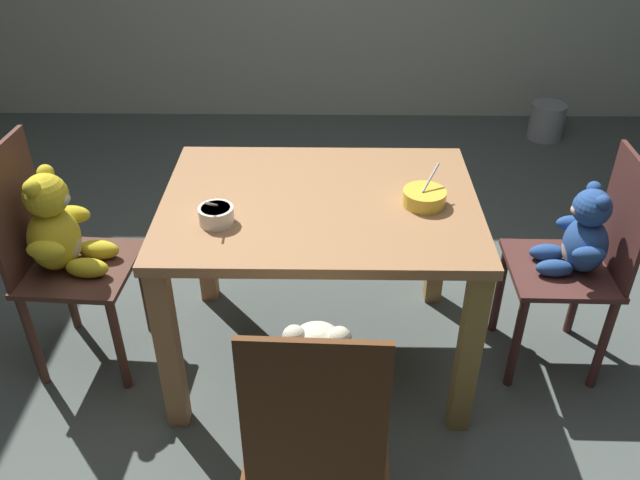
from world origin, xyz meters
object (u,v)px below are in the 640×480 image
(porridge_bowl_yellow_near_right, at_px, (424,197))
(metal_pail, at_px, (547,121))
(dining_table, at_px, (320,229))
(teddy_chair_near_right, at_px, (580,249))
(teddy_chair_near_left, at_px, (59,239))
(porridge_bowl_white_near_left, at_px, (216,215))
(teddy_chair_near_front, at_px, (317,408))

(porridge_bowl_yellow_near_right, distance_m, metal_pail, 2.55)
(dining_table, relative_size, teddy_chair_near_right, 1.25)
(teddy_chair_near_right, bearing_deg, dining_table, 0.35)
(dining_table, relative_size, porridge_bowl_yellow_near_right, 7.43)
(teddy_chair_near_right, bearing_deg, porridge_bowl_yellow_near_right, 2.72)
(metal_pail, bearing_deg, dining_table, -125.22)
(porridge_bowl_yellow_near_right, bearing_deg, teddy_chair_near_left, 179.74)
(porridge_bowl_white_near_left, bearing_deg, dining_table, 24.90)
(porridge_bowl_white_near_left, bearing_deg, teddy_chair_near_right, 6.64)
(dining_table, distance_m, metal_pail, 2.68)
(teddy_chair_near_right, xyz_separation_m, porridge_bowl_white_near_left, (-1.32, -0.15, 0.23))
(teddy_chair_near_left, relative_size, porridge_bowl_yellow_near_right, 6.23)
(dining_table, height_order, metal_pail, dining_table)
(teddy_chair_near_front, relative_size, teddy_chair_near_right, 1.05)
(teddy_chair_near_right, bearing_deg, teddy_chair_near_front, 40.84)
(dining_table, height_order, teddy_chair_near_right, teddy_chair_near_right)
(teddy_chair_near_left, height_order, porridge_bowl_yellow_near_right, teddy_chair_near_left)
(teddy_chair_near_left, relative_size, metal_pail, 3.95)
(dining_table, xyz_separation_m, porridge_bowl_white_near_left, (-0.35, -0.16, 0.16))
(porridge_bowl_white_near_left, xyz_separation_m, porridge_bowl_yellow_near_right, (0.72, 0.13, -0.00))
(teddy_chair_near_left, bearing_deg, metal_pail, 44.61)
(teddy_chair_near_right, bearing_deg, metal_pail, -103.31)
(teddy_chair_near_front, bearing_deg, metal_pail, -24.98)
(dining_table, xyz_separation_m, metal_pail, (1.52, 2.15, -0.50))
(teddy_chair_near_front, height_order, porridge_bowl_white_near_left, teddy_chair_near_front)
(teddy_chair_near_left, bearing_deg, teddy_chair_near_right, 3.98)
(metal_pail, bearing_deg, porridge_bowl_white_near_left, -128.90)
(teddy_chair_near_front, relative_size, porridge_bowl_yellow_near_right, 6.24)
(teddy_chair_near_front, relative_size, metal_pail, 3.95)
(dining_table, height_order, porridge_bowl_yellow_near_right, porridge_bowl_yellow_near_right)
(teddy_chair_near_front, xyz_separation_m, porridge_bowl_white_near_left, (-0.35, 0.66, 0.20))
(teddy_chair_near_right, bearing_deg, teddy_chair_near_left, 1.20)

